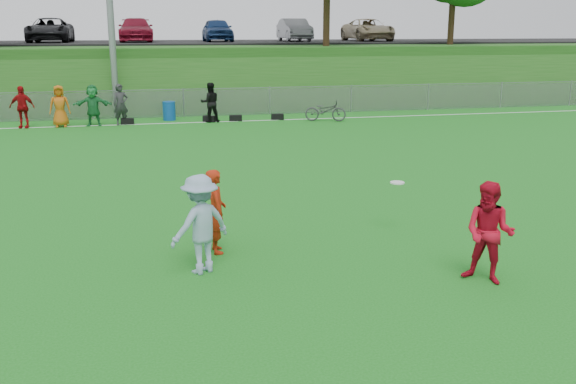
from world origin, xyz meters
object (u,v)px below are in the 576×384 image
object	(u,v)px
player_red_left	(216,211)
frisbee	(397,183)
bicycle	(325,110)
player_red_center	(489,233)
player_blue	(200,224)
recycling_bin	(169,111)

from	to	relation	value
player_red_left	frisbee	distance (m)	3.65
player_red_left	bicycle	world-z (taller)	player_red_left
player_red_center	player_blue	size ratio (longest dim) A/B	0.99
frisbee	recycling_bin	bearing A→B (deg)	102.16
player_red_left	recycling_bin	bearing A→B (deg)	-3.79
player_red_left	player_blue	world-z (taller)	player_blue
player_red_center	recycling_bin	size ratio (longest dim) A/B	2.00
frisbee	recycling_bin	world-z (taller)	frisbee
player_red_left	player_blue	distance (m)	1.01
player_red_center	recycling_bin	distance (m)	20.38
player_red_left	player_red_center	size ratio (longest dim) A/B	0.93
frisbee	bicycle	size ratio (longest dim) A/B	0.16
player_red_left	player_blue	xyz separation A→B (m)	(-0.36, -0.94, 0.07)
recycling_bin	player_blue	bearing A→B (deg)	-90.86
player_red_left	frisbee	bearing A→B (deg)	-87.52
player_red_left	bicycle	distance (m)	17.09
player_red_left	recycling_bin	distance (m)	17.59
frisbee	player_red_center	bearing A→B (deg)	-81.37
player_red_left	recycling_bin	xyz separation A→B (m)	(-0.08, 17.58, -0.35)
player_red_center	player_blue	bearing A→B (deg)	-153.36
frisbee	bicycle	xyz separation A→B (m)	(2.93, 15.37, -0.54)
player_red_left	player_red_center	distance (m)	4.68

